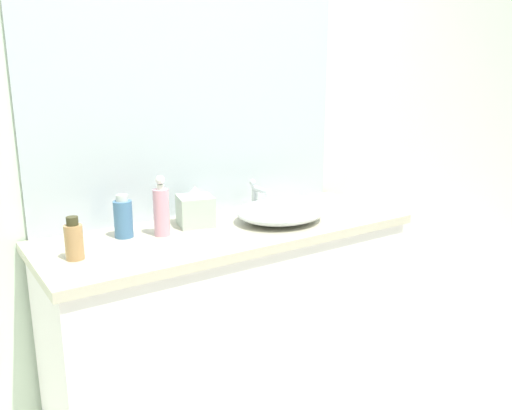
# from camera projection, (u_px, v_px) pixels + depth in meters

# --- Properties ---
(bathroom_wall_rear) EXTENTS (6.00, 0.06, 2.60)m
(bathroom_wall_rear) POSITION_uv_depth(u_px,v_px,m) (184.00, 117.00, 2.21)
(bathroom_wall_rear) COLOR silver
(bathroom_wall_rear) RESTS_ON ground
(vanity_counter) EXTENTS (1.48, 0.54, 0.89)m
(vanity_counter) POSITION_uv_depth(u_px,v_px,m) (232.00, 330.00, 2.19)
(vanity_counter) COLOR white
(vanity_counter) RESTS_ON ground
(wall_mirror_panel) EXTENTS (1.40, 0.01, 1.23)m
(wall_mirror_panel) POSITION_uv_depth(u_px,v_px,m) (195.00, 66.00, 2.14)
(wall_mirror_panel) COLOR #B2BCC6
(wall_mirror_panel) RESTS_ON vanity_counter
(sink_basin) EXTENTS (0.37, 0.32, 0.08)m
(sink_basin) POSITION_uv_depth(u_px,v_px,m) (281.00, 212.00, 2.15)
(sink_basin) COLOR silver
(sink_basin) RESTS_ON vanity_counter
(faucet) EXTENTS (0.03, 0.13, 0.14)m
(faucet) POSITION_uv_depth(u_px,v_px,m) (257.00, 193.00, 2.29)
(faucet) COLOR silver
(faucet) RESTS_ON vanity_counter
(soap_dispenser) EXTENTS (0.06, 0.06, 0.23)m
(soap_dispenser) POSITION_uv_depth(u_px,v_px,m) (161.00, 210.00, 1.96)
(soap_dispenser) COLOR pink
(soap_dispenser) RESTS_ON vanity_counter
(lotion_bottle) EXTENTS (0.06, 0.06, 0.14)m
(lotion_bottle) POSITION_uv_depth(u_px,v_px,m) (74.00, 240.00, 1.72)
(lotion_bottle) COLOR tan
(lotion_bottle) RESTS_ON vanity_counter
(perfume_bottle) EXTENTS (0.07, 0.07, 0.16)m
(perfume_bottle) POSITION_uv_depth(u_px,v_px,m) (123.00, 218.00, 1.94)
(perfume_bottle) COLOR teal
(perfume_bottle) RESTS_ON vanity_counter
(tissue_box) EXTENTS (0.16, 0.16, 0.16)m
(tissue_box) POSITION_uv_depth(u_px,v_px,m) (195.00, 209.00, 2.10)
(tissue_box) COLOR #B1C6B3
(tissue_box) RESTS_ON vanity_counter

